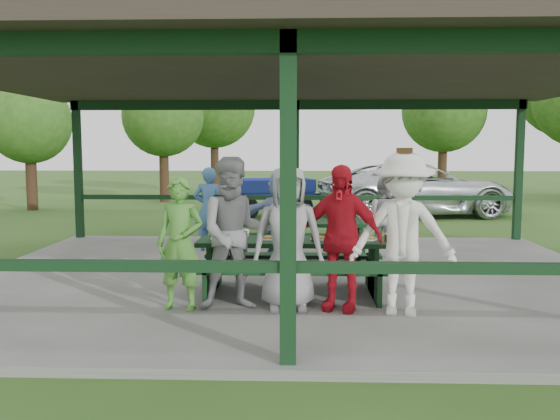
{
  "coord_description": "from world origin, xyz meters",
  "views": [
    {
      "loc": [
        0.11,
        -9.11,
        2.08
      ],
      "look_at": [
        -0.2,
        -0.3,
        1.15
      ],
      "focal_mm": 38.0,
      "sensor_mm": 36.0,
      "label": 1
    }
  ],
  "objects_px": {
    "farm_trailer": "(268,197)",
    "spectator_lblue": "(280,214)",
    "spectator_grey": "(382,217)",
    "contestant_white_fedora": "(403,234)",
    "contestant_red": "(340,238)",
    "picnic_table_far": "(295,237)",
    "picnic_table_near": "(293,260)",
    "spectator_blue": "(209,209)",
    "contestant_green": "(180,244)",
    "pickup_truck": "(417,189)",
    "contestant_grey_mid": "(288,238)",
    "contestant_grey_left": "(235,233)"
  },
  "relations": [
    {
      "from": "contestant_white_fedora",
      "to": "pickup_truck",
      "type": "xyz_separation_m",
      "value": [
        2.36,
        11.18,
        -0.25
      ]
    },
    {
      "from": "spectator_lblue",
      "to": "farm_trailer",
      "type": "xyz_separation_m",
      "value": [
        -0.6,
        7.11,
        -0.27
      ]
    },
    {
      "from": "picnic_table_near",
      "to": "spectator_blue",
      "type": "xyz_separation_m",
      "value": [
        -1.66,
        3.4,
        0.34
      ]
    },
    {
      "from": "contestant_grey_left",
      "to": "pickup_truck",
      "type": "bearing_deg",
      "value": 57.32
    },
    {
      "from": "contestant_grey_left",
      "to": "spectator_blue",
      "type": "distance_m",
      "value": 4.28
    },
    {
      "from": "contestant_green",
      "to": "contestant_grey_mid",
      "type": "height_order",
      "value": "contestant_grey_mid"
    },
    {
      "from": "picnic_table_far",
      "to": "contestant_grey_left",
      "type": "xyz_separation_m",
      "value": [
        -0.71,
        -2.76,
        0.47
      ]
    },
    {
      "from": "contestant_red",
      "to": "farm_trailer",
      "type": "distance_m",
      "value": 10.73
    },
    {
      "from": "contestant_green",
      "to": "spectator_grey",
      "type": "height_order",
      "value": "contestant_green"
    },
    {
      "from": "picnic_table_near",
      "to": "contestant_grey_mid",
      "type": "xyz_separation_m",
      "value": [
        -0.05,
        -0.75,
        0.41
      ]
    },
    {
      "from": "picnic_table_far",
      "to": "spectator_lblue",
      "type": "xyz_separation_m",
      "value": [
        -0.29,
        0.75,
        0.31
      ]
    },
    {
      "from": "spectator_lblue",
      "to": "spectator_grey",
      "type": "bearing_deg",
      "value": 174.01
    },
    {
      "from": "contestant_green",
      "to": "spectator_blue",
      "type": "relative_size",
      "value": 1.01
    },
    {
      "from": "contestant_white_fedora",
      "to": "spectator_blue",
      "type": "height_order",
      "value": "contestant_white_fedora"
    },
    {
      "from": "contestant_white_fedora",
      "to": "contestant_grey_left",
      "type": "bearing_deg",
      "value": -175.98
    },
    {
      "from": "picnic_table_near",
      "to": "spectator_lblue",
      "type": "xyz_separation_m",
      "value": [
        -0.28,
        2.75,
        0.31
      ]
    },
    {
      "from": "contestant_green",
      "to": "spectator_lblue",
      "type": "distance_m",
      "value": 3.72
    },
    {
      "from": "contestant_grey_mid",
      "to": "contestant_grey_left",
      "type": "bearing_deg",
      "value": 177.06
    },
    {
      "from": "contestant_grey_left",
      "to": "farm_trailer",
      "type": "xyz_separation_m",
      "value": [
        -0.19,
        10.63,
        -0.42
      ]
    },
    {
      "from": "spectator_lblue",
      "to": "farm_trailer",
      "type": "relative_size",
      "value": 0.44
    },
    {
      "from": "picnic_table_near",
      "to": "spectator_lblue",
      "type": "height_order",
      "value": "spectator_lblue"
    },
    {
      "from": "contestant_white_fedora",
      "to": "spectator_lblue",
      "type": "relative_size",
      "value": 1.27
    },
    {
      "from": "contestant_grey_left",
      "to": "picnic_table_near",
      "type": "bearing_deg",
      "value": 36.63
    },
    {
      "from": "farm_trailer",
      "to": "spectator_lblue",
      "type": "bearing_deg",
      "value": -104.07
    },
    {
      "from": "picnic_table_near",
      "to": "spectator_blue",
      "type": "relative_size",
      "value": 1.57
    },
    {
      "from": "spectator_lblue",
      "to": "contestant_red",
      "type": "bearing_deg",
      "value": 92.6
    },
    {
      "from": "contestant_red",
      "to": "spectator_grey",
      "type": "xyz_separation_m",
      "value": [
        1.02,
        3.68,
        -0.18
      ]
    },
    {
      "from": "contestant_green",
      "to": "spectator_grey",
      "type": "bearing_deg",
      "value": 61.02
    },
    {
      "from": "spectator_blue",
      "to": "picnic_table_near",
      "type": "bearing_deg",
      "value": 113.8
    },
    {
      "from": "contestant_white_fedora",
      "to": "farm_trailer",
      "type": "xyz_separation_m",
      "value": [
        -2.2,
        10.8,
        -0.45
      ]
    },
    {
      "from": "picnic_table_far",
      "to": "spectator_grey",
      "type": "bearing_deg",
      "value": 30.24
    },
    {
      "from": "farm_trailer",
      "to": "contestant_grey_mid",
      "type": "bearing_deg",
      "value": -104.43
    },
    {
      "from": "contestant_grey_left",
      "to": "pickup_truck",
      "type": "distance_m",
      "value": 11.85
    },
    {
      "from": "picnic_table_far",
      "to": "farm_trailer",
      "type": "height_order",
      "value": "farm_trailer"
    },
    {
      "from": "spectator_grey",
      "to": "contestant_white_fedora",
      "type": "bearing_deg",
      "value": 105.42
    },
    {
      "from": "contestant_red",
      "to": "spectator_grey",
      "type": "distance_m",
      "value": 3.82
    },
    {
      "from": "contestant_red",
      "to": "spectator_lblue",
      "type": "bearing_deg",
      "value": 123.45
    },
    {
      "from": "picnic_table_near",
      "to": "farm_trailer",
      "type": "bearing_deg",
      "value": 95.1
    },
    {
      "from": "contestant_red",
      "to": "spectator_grey",
      "type": "relative_size",
      "value": 1.24
    },
    {
      "from": "contestant_grey_mid",
      "to": "spectator_blue",
      "type": "xyz_separation_m",
      "value": [
        -1.62,
        4.15,
        -0.08
      ]
    },
    {
      "from": "contestant_grey_mid",
      "to": "contestant_red",
      "type": "relative_size",
      "value": 0.99
    },
    {
      "from": "contestant_green",
      "to": "contestant_grey_left",
      "type": "height_order",
      "value": "contestant_grey_left"
    },
    {
      "from": "contestant_grey_left",
      "to": "contestant_white_fedora",
      "type": "height_order",
      "value": "contestant_white_fedora"
    },
    {
      "from": "picnic_table_near",
      "to": "spectator_grey",
      "type": "relative_size",
      "value": 1.77
    },
    {
      "from": "farm_trailer",
      "to": "picnic_table_far",
      "type": "bearing_deg",
      "value": -102.4
    },
    {
      "from": "contestant_red",
      "to": "picnic_table_far",
      "type": "bearing_deg",
      "value": 121.28
    },
    {
      "from": "picnic_table_near",
      "to": "contestant_red",
      "type": "height_order",
      "value": "contestant_red"
    },
    {
      "from": "picnic_table_near",
      "to": "contestant_green",
      "type": "distance_m",
      "value": 1.62
    },
    {
      "from": "spectator_blue",
      "to": "spectator_grey",
      "type": "distance_m",
      "value": 3.3
    },
    {
      "from": "contestant_grey_mid",
      "to": "farm_trailer",
      "type": "height_order",
      "value": "contestant_grey_mid"
    }
  ]
}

